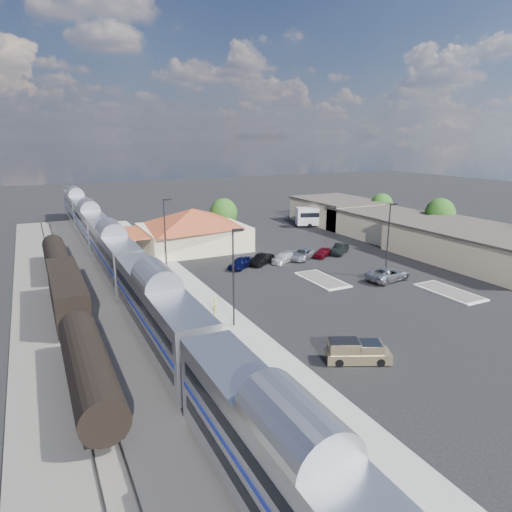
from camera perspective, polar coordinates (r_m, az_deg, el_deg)
name	(u,v)px	position (r m, az deg, el deg)	size (l,w,h in m)	color
ground	(302,290)	(51.38, 5.82, -4.25)	(280.00, 280.00, 0.00)	black
railbed	(96,296)	(51.95, -19.37, -4.75)	(16.00, 100.00, 0.12)	#4C4944
platform	(183,289)	(51.77, -9.17, -4.11)	(5.50, 92.00, 0.18)	gray
passenger_train	(113,255)	(57.34, -17.46, 0.14)	(3.00, 104.00, 5.55)	silver
freight_cars	(67,295)	(47.36, -22.52, -4.53)	(2.80, 46.00, 4.00)	black
station_depot	(193,229)	(69.79, -7.91, 3.41)	(18.35, 12.24, 6.20)	beige
buildings_east	(401,227)	(78.71, 17.71, 3.49)	(14.40, 51.40, 4.80)	#C6B28C
traffic_island_south	(322,279)	(55.04, 8.24, -2.91)	(3.30, 7.50, 0.21)	silver
traffic_island_north	(450,292)	(54.54, 23.04, -4.14)	(3.30, 7.50, 0.21)	silver
lamp_plat_s	(234,270)	(39.79, -2.73, -1.77)	(1.08, 0.25, 9.00)	black
lamp_plat_n	(165,227)	(60.05, -11.26, 3.59)	(1.08, 0.25, 9.00)	black
lamp_lot	(389,233)	(57.19, 16.29, 2.73)	(1.08, 0.25, 9.00)	black
tree_east_b	(440,214)	(81.13, 22.00, 4.83)	(4.94, 4.94, 6.96)	#382314
tree_east_c	(382,206)	(90.95, 15.42, 6.04)	(4.41, 4.41, 6.21)	#382314
tree_depot	(224,213)	(77.76, -4.07, 5.33)	(4.71, 4.71, 6.63)	#382314
pickup_truck	(358,352)	(36.15, 12.62, -11.62)	(5.14, 3.68, 1.68)	#92805A
suv	(389,274)	(56.41, 16.23, -2.17)	(2.71, 5.87, 1.63)	#A2A6AA
coach_bus	(326,215)	(88.04, 8.76, 5.03)	(11.56, 6.22, 3.66)	white
person_a	(215,306)	(43.54, -5.12, -6.25)	(0.66, 0.43, 1.81)	#A8BC3A
person_b	(199,310)	(42.56, -7.13, -6.74)	(0.93, 0.73, 1.91)	silver
parked_car_a	(241,262)	(59.33, -1.90, -0.81)	(1.79, 4.44, 1.51)	#0D1042
parked_car_b	(262,259)	(60.95, 0.71, -0.42)	(1.54, 4.42, 1.46)	black
parked_car_c	(284,258)	(62.19, 3.46, -0.20)	(1.83, 4.50, 1.31)	white
parked_car_d	(302,254)	(64.03, 5.82, 0.24)	(2.38, 5.16, 1.43)	#9A9CA2
parked_car_e	(323,252)	(65.53, 8.33, 0.44)	(1.54, 3.83, 1.31)	maroon
parked_car_f	(340,249)	(67.58, 10.42, 0.86)	(1.57, 4.51, 1.49)	black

